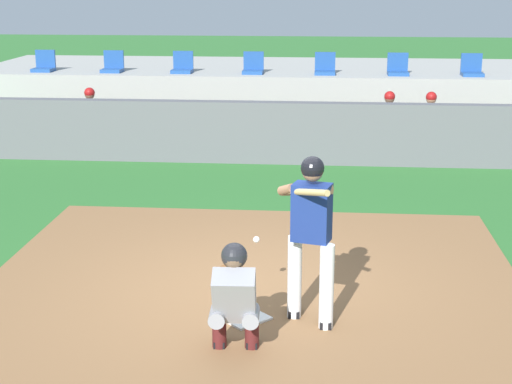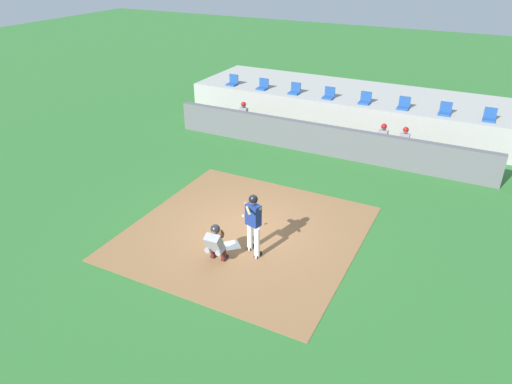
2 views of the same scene
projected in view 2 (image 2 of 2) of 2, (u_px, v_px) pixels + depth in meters
The scene contains 19 objects.
ground_plane at pixel (245, 232), 13.62m from camera, with size 80.00×80.00×0.00m, color #2D6B2D.
dirt_infield at pixel (245, 232), 13.61m from camera, with size 6.40×6.40×0.01m, color olive.
home_plate at pixel (232, 246), 12.98m from camera, with size 0.44×0.44×0.02m, color white.
batter_at_plate at pixel (253, 221), 12.20m from camera, with size 0.61×0.84×1.80m.
catcher_crouched at pixel (216, 242), 12.11m from camera, with size 0.49×1.67×1.13m.
dugout_wall at pixel (323, 140), 18.45m from camera, with size 13.00×0.30×1.20m, color #59595E.
dugout_bench at pixel (330, 140), 19.41m from camera, with size 11.80×0.44×0.45m, color olive.
dugout_player_0 at pixel (242, 116), 20.71m from camera, with size 0.49×0.70×1.30m.
dugout_player_1 at pixel (382, 140), 18.22m from camera, with size 0.49×0.70×1.30m.
dugout_player_2 at pixel (403, 143), 17.89m from camera, with size 0.49×0.70×1.30m.
stands_platform at pixel (355, 107), 21.86m from camera, with size 15.00×4.40×1.40m, color #9E9E99.
stadium_seat_0 at pixel (233, 82), 22.55m from camera, with size 0.46×0.46×0.48m.
stadium_seat_1 at pixel (263, 86), 21.90m from camera, with size 0.46×0.46×0.48m.
stadium_seat_2 at pixel (295, 91), 21.25m from camera, with size 0.46×0.46×0.48m.
stadium_seat_3 at pixel (329, 95), 20.60m from camera, with size 0.46×0.46×0.48m.
stadium_seat_4 at pixel (365, 100), 19.95m from camera, with size 0.46×0.46×0.48m.
stadium_seat_5 at pixel (404, 105), 19.30m from camera, with size 0.46×0.46×0.48m.
stadium_seat_6 at pixel (445, 111), 18.64m from camera, with size 0.46×0.46×0.48m.
stadium_seat_7 at pixel (489, 117), 17.99m from camera, with size 0.46×0.46×0.48m.
Camera 2 is at (5.49, -10.07, 7.44)m, focal length 32.77 mm.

